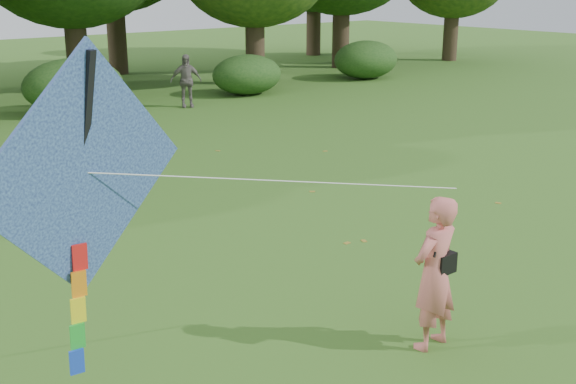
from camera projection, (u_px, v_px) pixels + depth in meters
ground at (414, 321)px, 9.90m from camera, size 100.00×100.00×0.00m
man_kite_flyer at (435, 273)px, 8.96m from camera, size 0.77×0.54×2.00m
bystander_right at (186, 81)px, 25.77m from camera, size 1.20×0.89×1.89m
crossbody_bag at (443, 262)px, 8.97m from camera, size 0.43×0.20×0.75m
flying_kite at (85, 177)px, 6.47m from camera, size 5.55×1.16×3.17m
fallen_leaves at (254, 221)px, 13.95m from camera, size 11.81×12.15×0.01m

